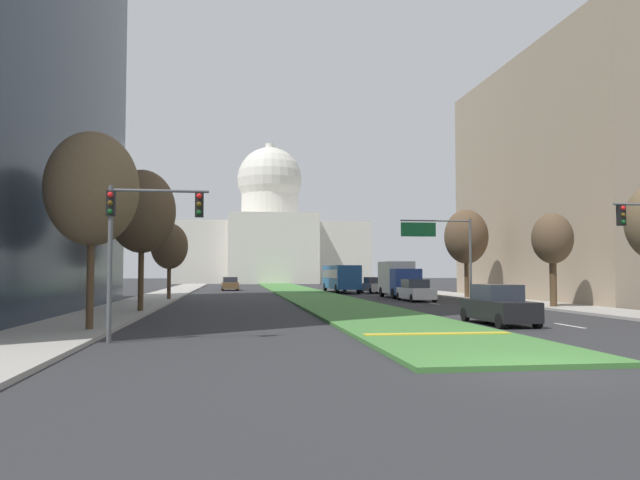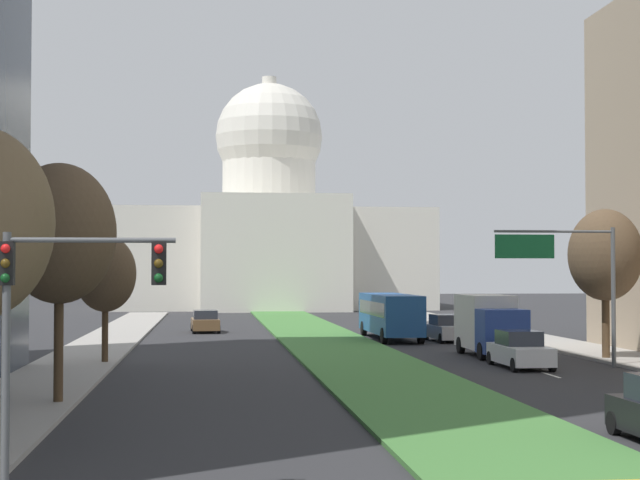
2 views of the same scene
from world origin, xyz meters
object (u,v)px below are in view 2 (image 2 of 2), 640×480
object	(u,v)px
street_tree_left_far	(105,274)
sedan_distant	(446,329)
traffic_light_near_left	(51,305)
street_tree_right_far	(605,255)
sedan_midblock	(520,350)
capitol_building	(269,235)
overhead_guide_sign	(568,267)
street_tree_left_mid	(59,234)
city_bus	(390,312)
sedan_far_horizon	(205,322)
box_truck_delivery	(489,324)

from	to	relation	value
street_tree_left_far	sedan_distant	world-z (taller)	street_tree_left_far
traffic_light_near_left	street_tree_left_far	world-z (taller)	street_tree_left_far
traffic_light_near_left	street_tree_right_far	distance (m)	36.86
street_tree_left_far	sedan_midblock	size ratio (longest dim) A/B	1.33
capitol_building	traffic_light_near_left	size ratio (longest dim) A/B	7.24
capitol_building	sedan_midblock	size ratio (longest dim) A/B	8.06
overhead_guide_sign	street_tree_right_far	xyz separation A→B (m)	(3.22, 3.55, 0.60)
sedan_distant	street_tree_left_mid	bearing A→B (deg)	-124.56
sedan_midblock	street_tree_left_mid	bearing A→B (deg)	-149.79
street_tree_left_far	city_bus	distance (m)	23.62
traffic_light_near_left	sedan_far_horizon	size ratio (longest dim) A/B	1.13
overhead_guide_sign	street_tree_left_far	distance (m)	21.81
sedan_midblock	city_bus	distance (m)	20.32
overhead_guide_sign	street_tree_left_far	xyz separation A→B (m)	(-21.45, 3.92, -0.33)
street_tree_right_far	box_truck_delivery	bearing A→B (deg)	148.58
street_tree_left_mid	box_truck_delivery	size ratio (longest dim) A/B	1.26
overhead_guide_sign	street_tree_left_mid	bearing A→B (deg)	-152.95
city_bus	street_tree_left_mid	bearing A→B (deg)	-118.13
capitol_building	sedan_distant	xyz separation A→B (m)	(7.68, -61.25, -8.18)
sedan_midblock	box_truck_delivery	world-z (taller)	box_truck_delivery
capitol_building	sedan_far_horizon	bearing A→B (deg)	-98.67
box_truck_delivery	sedan_distant	bearing A→B (deg)	88.14
sedan_midblock	sedan_distant	bearing A→B (deg)	87.62
traffic_light_near_left	sedan_midblock	world-z (taller)	traffic_light_near_left
street_tree_left_mid	sedan_midblock	size ratio (longest dim) A/B	1.73
sedan_midblock	sedan_distant	xyz separation A→B (m)	(0.74, 17.77, -0.01)
overhead_guide_sign	street_tree_right_far	world-z (taller)	street_tree_right_far
overhead_guide_sign	sedan_midblock	distance (m)	4.46
street_tree_right_far	sedan_midblock	size ratio (longest dim) A/B	1.63
street_tree_right_far	box_truck_delivery	xyz separation A→B (m)	(-5.09, 3.11, -3.58)
street_tree_left_mid	box_truck_delivery	distance (m)	26.65
sedan_midblock	sedan_distant	size ratio (longest dim) A/B	1.01
traffic_light_near_left	street_tree_right_far	xyz separation A→B (m)	(22.72, 28.99, 1.46)
street_tree_left_mid	street_tree_right_far	xyz separation A→B (m)	(24.68, 14.51, -0.44)
street_tree_left_far	city_bus	bearing A→B (deg)	44.51
street_tree_left_mid	street_tree_right_far	world-z (taller)	street_tree_left_mid
street_tree_left_far	street_tree_left_mid	bearing A→B (deg)	-90.04
traffic_light_near_left	street_tree_left_mid	bearing A→B (deg)	97.68
street_tree_left_mid	city_bus	distance (m)	35.75
capitol_building	box_truck_delivery	distance (m)	73.32
street_tree_left_far	sedan_far_horizon	size ratio (longest dim) A/B	1.34
street_tree_left_far	sedan_midblock	xyz separation A→B (m)	(19.20, -3.69, -3.52)
capitol_building	sedan_far_horizon	world-z (taller)	capitol_building
traffic_light_near_left	street_tree_left_mid	size ratio (longest dim) A/B	0.65
street_tree_right_far	sedan_distant	xyz separation A→B (m)	(-4.72, 14.45, -4.45)
street_tree_right_far	city_bus	size ratio (longest dim) A/B	0.69
city_bus	overhead_guide_sign	bearing A→B (deg)	-77.00
traffic_light_near_left	city_bus	world-z (taller)	traffic_light_near_left
overhead_guide_sign	sedan_far_horizon	world-z (taller)	overhead_guide_sign
traffic_light_near_left	sedan_distant	size ratio (longest dim) A/B	1.13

